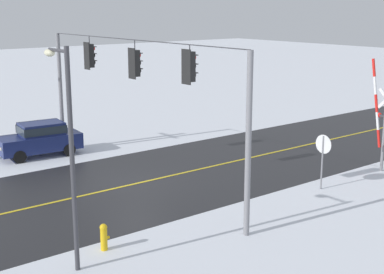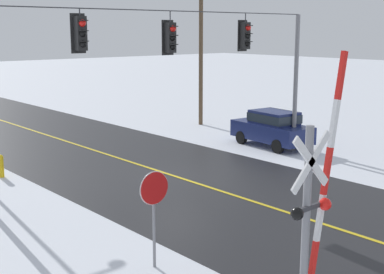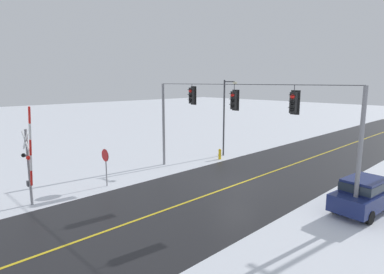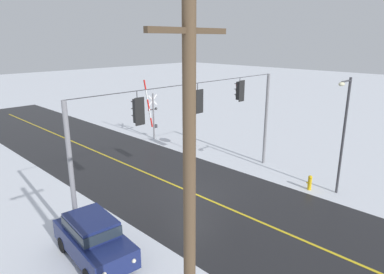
{
  "view_description": "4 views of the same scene",
  "coord_description": "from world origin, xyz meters",
  "px_view_note": "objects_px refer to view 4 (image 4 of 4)",
  "views": [
    {
      "loc": [
        -19.67,
        12.27,
        7.54
      ],
      "look_at": [
        -2.61,
        -1.11,
        2.43
      ],
      "focal_mm": 52.09,
      "sensor_mm": 36.0,
      "label": 1
    },
    {
      "loc": [
        -12.55,
        -15.48,
        5.53
      ],
      "look_at": [
        -2.18,
        -3.44,
        2.37
      ],
      "focal_mm": 50.44,
      "sensor_mm": 36.0,
      "label": 2
    },
    {
      "loc": [
        11.81,
        -15.2,
        6.37
      ],
      "look_at": [
        -2.26,
        -1.57,
        2.95
      ],
      "focal_mm": 29.85,
      "sensor_mm": 36.0,
      "label": 3
    },
    {
      "loc": [
        12.61,
        12.3,
        8.42
      ],
      "look_at": [
        -2.27,
        -2.4,
        2.38
      ],
      "focal_mm": 31.94,
      "sensor_mm": 36.0,
      "label": 4
    }
  ],
  "objects_px": {
    "parked_car_navy": "(93,237)",
    "utility_pole": "(190,236)",
    "railroad_crossing": "(152,112)",
    "streetlamp_near": "(343,126)",
    "stop_sign": "(189,129)",
    "fire_hydrant": "(310,182)"
  },
  "relations": [
    {
      "from": "parked_car_navy",
      "to": "utility_pole",
      "type": "height_order",
      "value": "utility_pole"
    },
    {
      "from": "railroad_crossing",
      "to": "streetlamp_near",
      "type": "distance_m",
      "value": 15.93
    },
    {
      "from": "stop_sign",
      "to": "streetlamp_near",
      "type": "xyz_separation_m",
      "value": [
        -0.17,
        11.51,
        2.2
      ]
    },
    {
      "from": "stop_sign",
      "to": "fire_hydrant",
      "type": "height_order",
      "value": "stop_sign"
    },
    {
      "from": "railroad_crossing",
      "to": "streetlamp_near",
      "type": "bearing_deg",
      "value": 90.84
    },
    {
      "from": "railroad_crossing",
      "to": "streetlamp_near",
      "type": "relative_size",
      "value": 0.8
    },
    {
      "from": "parked_car_navy",
      "to": "fire_hydrant",
      "type": "xyz_separation_m",
      "value": [
        -12.06,
        3.09,
        -0.49
      ]
    },
    {
      "from": "fire_hydrant",
      "to": "streetlamp_near",
      "type": "bearing_deg",
      "value": 111.21
    },
    {
      "from": "parked_car_navy",
      "to": "streetlamp_near",
      "type": "xyz_separation_m",
      "value": [
        -12.56,
        4.38,
        2.96
      ]
    },
    {
      "from": "streetlamp_near",
      "to": "fire_hydrant",
      "type": "bearing_deg",
      "value": -68.79
    },
    {
      "from": "stop_sign",
      "to": "streetlamp_near",
      "type": "height_order",
      "value": "streetlamp_near"
    },
    {
      "from": "fire_hydrant",
      "to": "utility_pole",
      "type": "height_order",
      "value": "utility_pole"
    },
    {
      "from": "stop_sign",
      "to": "streetlamp_near",
      "type": "distance_m",
      "value": 11.72
    },
    {
      "from": "parked_car_navy",
      "to": "streetlamp_near",
      "type": "distance_m",
      "value": 13.63
    },
    {
      "from": "fire_hydrant",
      "to": "parked_car_navy",
      "type": "bearing_deg",
      "value": -14.37
    },
    {
      "from": "parked_car_navy",
      "to": "fire_hydrant",
      "type": "distance_m",
      "value": 12.46
    },
    {
      "from": "railroad_crossing",
      "to": "stop_sign",
      "type": "bearing_deg",
      "value": 90.86
    },
    {
      "from": "parked_car_navy",
      "to": "streetlamp_near",
      "type": "height_order",
      "value": "streetlamp_near"
    },
    {
      "from": "stop_sign",
      "to": "utility_pole",
      "type": "distance_m",
      "value": 19.94
    },
    {
      "from": "stop_sign",
      "to": "utility_pole",
      "type": "xyz_separation_m",
      "value": [
        13.89,
        14.0,
        2.99
      ]
    },
    {
      "from": "stop_sign",
      "to": "utility_pole",
      "type": "height_order",
      "value": "utility_pole"
    },
    {
      "from": "utility_pole",
      "to": "parked_car_navy",
      "type": "bearing_deg",
      "value": -102.27
    }
  ]
}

